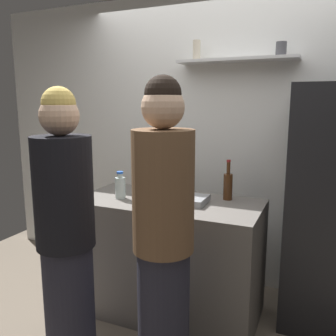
{
  "coord_description": "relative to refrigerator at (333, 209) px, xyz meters",
  "views": [
    {
      "loc": [
        0.83,
        -1.89,
        1.65
      ],
      "look_at": [
        -0.21,
        0.51,
        1.17
      ],
      "focal_mm": 38.01,
      "sensor_mm": 36.0,
      "label": 1
    }
  ],
  "objects": [
    {
      "name": "back_wall_assembly",
      "position": [
        -0.94,
        0.4,
        0.41
      ],
      "size": [
        4.8,
        0.32,
        2.6
      ],
      "color": "white",
      "rests_on": "ground"
    },
    {
      "name": "refrigerator",
      "position": [
        0.0,
        0.0,
        0.0
      ],
      "size": [
        0.63,
        0.64,
        1.78
      ],
      "color": "black",
      "rests_on": "ground"
    },
    {
      "name": "counter",
      "position": [
        -1.15,
        -0.34,
        -0.43
      ],
      "size": [
        1.41,
        0.69,
        0.92
      ],
      "primitive_type": "cube",
      "color": "#66605B",
      "rests_on": "ground"
    },
    {
      "name": "baking_pan",
      "position": [
        -1.02,
        -0.35,
        0.05
      ],
      "size": [
        0.34,
        0.24,
        0.05
      ],
      "primitive_type": "cube",
      "color": "gray",
      "rests_on": "counter"
    },
    {
      "name": "utensil_holder",
      "position": [
        -1.21,
        -0.58,
        0.09
      ],
      "size": [
        0.09,
        0.09,
        0.22
      ],
      "color": "#B2B2B7",
      "rests_on": "counter"
    },
    {
      "name": "wine_bottle_amber_glass",
      "position": [
        -0.74,
        -0.14,
        0.14
      ],
      "size": [
        0.07,
        0.07,
        0.31
      ],
      "color": "#472814",
      "rests_on": "counter"
    },
    {
      "name": "wine_bottle_pale_glass",
      "position": [
        -1.42,
        -0.35,
        0.13
      ],
      "size": [
        0.07,
        0.07,
        0.29
      ],
      "color": "#B2BFB2",
      "rests_on": "counter"
    },
    {
      "name": "water_bottle_plastic",
      "position": [
        -1.51,
        -0.44,
        0.12
      ],
      "size": [
        0.08,
        0.08,
        0.21
      ],
      "color": "silver",
      "rests_on": "counter"
    },
    {
      "name": "person_blonde",
      "position": [
        -1.45,
        -1.17,
        -0.02
      ],
      "size": [
        0.34,
        0.34,
        1.74
      ],
      "rotation": [
        0.0,
        0.0,
        1.71
      ],
      "color": "#262633",
      "rests_on": "ground"
    },
    {
      "name": "person_brown_jacket",
      "position": [
        -0.88,
        -1.04,
        0.01
      ],
      "size": [
        0.34,
        0.34,
        1.79
      ],
      "rotation": [
        0.0,
        0.0,
        5.24
      ],
      "color": "#262633",
      "rests_on": "ground"
    }
  ]
}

